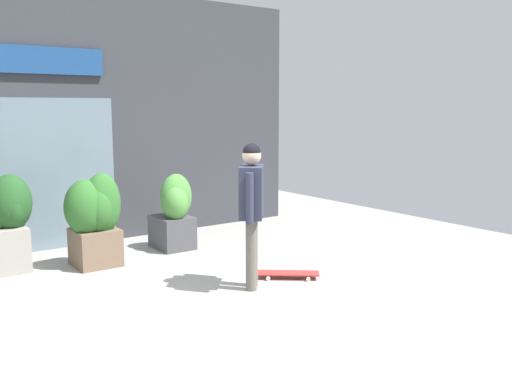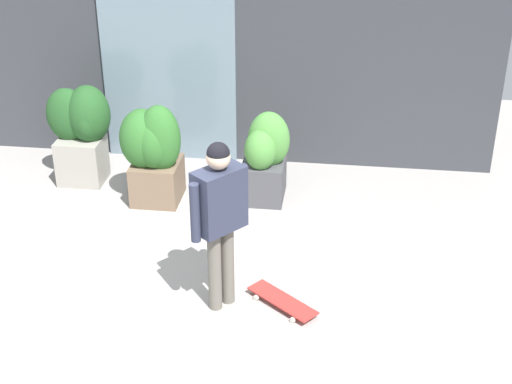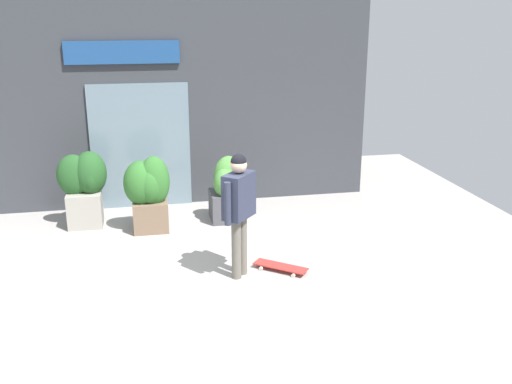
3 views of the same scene
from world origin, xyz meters
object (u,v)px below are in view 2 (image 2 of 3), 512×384
at_px(skateboarder, 220,209).
at_px(planter_box_mid, 265,159).
at_px(planter_box_right, 83,127).
at_px(planter_box_left, 153,149).
at_px(skateboard, 282,301).

relative_size(skateboarder, planter_box_mid, 1.51).
relative_size(skateboarder, planter_box_right, 1.36).
bearing_deg(planter_box_left, skateboarder, -59.93).
bearing_deg(skateboard, planter_box_right, 177.57).
bearing_deg(skateboarder, planter_box_right, 171.82).
distance_m(skateboarder, planter_box_right, 3.31).
bearing_deg(skateboarder, skateboard, 43.94).
bearing_deg(skateboard, planter_box_mid, 139.97).
bearing_deg(skateboard, planter_box_left, 170.39).
bearing_deg(planter_box_left, planter_box_mid, 9.54).
distance_m(skateboard, planter_box_right, 3.75).
xyz_separation_m(skateboarder, skateboard, (0.59, 0.04, -1.00)).
bearing_deg(planter_box_mid, planter_box_right, 174.20).
relative_size(skateboard, planter_box_left, 0.58).
distance_m(skateboarder, planter_box_left, 2.35).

